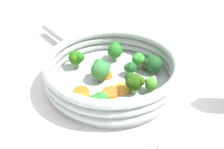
% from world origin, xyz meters
% --- Properties ---
extents(ground_plane, '(4.00, 4.00, 0.00)m').
position_xyz_m(ground_plane, '(0.00, 0.00, 0.00)').
color(ground_plane, white).
extents(skillet, '(0.32, 0.32, 0.02)m').
position_xyz_m(skillet, '(0.00, 0.00, 0.01)').
color(skillet, '#B2B5B7').
rests_on(skillet, ground_plane).
extents(skillet_rim_wall, '(0.34, 0.34, 0.06)m').
position_xyz_m(skillet_rim_wall, '(0.00, 0.00, 0.05)').
color(skillet_rim_wall, '#AEB6B1').
rests_on(skillet_rim_wall, skillet).
extents(skillet_handle, '(0.20, 0.12, 0.03)m').
position_xyz_m(skillet_handle, '(-0.24, -0.12, 0.03)').
color(skillet_handle, '#999B9E').
rests_on(skillet_handle, skillet).
extents(skillet_rivet_left, '(0.01, 0.01, 0.01)m').
position_xyz_m(skillet_rivet_left, '(-0.15, -0.03, 0.02)').
color(skillet_rivet_left, '#B4B2BC').
rests_on(skillet_rivet_left, skillet).
extents(skillet_rivet_right, '(0.01, 0.01, 0.01)m').
position_xyz_m(skillet_rivet_right, '(-0.11, -0.10, 0.02)').
color(skillet_rivet_right, '#B4B0B8').
rests_on(skillet_rivet_right, skillet).
extents(carrot_slice_0, '(0.05, 0.05, 0.00)m').
position_xyz_m(carrot_slice_0, '(0.10, -0.07, 0.02)').
color(carrot_slice_0, '#EF9A3F').
rests_on(carrot_slice_0, skillet).
extents(carrot_slice_1, '(0.06, 0.06, 0.01)m').
position_xyz_m(carrot_slice_1, '(-0.02, -0.02, 0.02)').
color(carrot_slice_1, orange).
rests_on(carrot_slice_1, skillet).
extents(carrot_slice_2, '(0.04, 0.04, 0.00)m').
position_xyz_m(carrot_slice_2, '(0.09, -0.02, 0.02)').
color(carrot_slice_2, orange).
rests_on(carrot_slice_2, skillet).
extents(carrot_slice_3, '(0.05, 0.05, 0.00)m').
position_xyz_m(carrot_slice_3, '(0.12, 0.03, 0.02)').
color(carrot_slice_3, orange).
rests_on(carrot_slice_3, skillet).
extents(carrot_slice_4, '(0.05, 0.05, 0.00)m').
position_xyz_m(carrot_slice_4, '(0.04, -0.08, 0.02)').
color(carrot_slice_4, orange).
rests_on(carrot_slice_4, skillet).
extents(carrot_slice_5, '(0.06, 0.06, 0.01)m').
position_xyz_m(carrot_slice_5, '(0.05, -0.01, 0.02)').
color(carrot_slice_5, orange).
rests_on(carrot_slice_5, skillet).
extents(carrot_slice_6, '(0.06, 0.06, 0.00)m').
position_xyz_m(carrot_slice_6, '(0.05, 0.01, 0.02)').
color(carrot_slice_6, orange).
rests_on(carrot_slice_6, skillet).
extents(carrot_slice_7, '(0.05, 0.05, 0.00)m').
position_xyz_m(carrot_slice_7, '(0.06, -0.08, 0.02)').
color(carrot_slice_7, orange).
rests_on(carrot_slice_7, skillet).
extents(carrot_slice_8, '(0.04, 0.04, 0.00)m').
position_xyz_m(carrot_slice_8, '(-0.04, -0.02, 0.02)').
color(carrot_slice_8, orange).
rests_on(carrot_slice_8, skillet).
extents(broccoli_floret_0, '(0.04, 0.04, 0.05)m').
position_xyz_m(broccoli_floret_0, '(-0.07, -0.08, 0.05)').
color(broccoli_floret_0, '#69944D').
rests_on(broccoli_floret_0, skillet).
extents(broccoli_floret_1, '(0.04, 0.05, 0.05)m').
position_xyz_m(broccoli_floret_1, '(0.12, -0.05, 0.05)').
color(broccoli_floret_1, '#81A76C').
rests_on(broccoli_floret_1, skillet).
extents(broccoli_floret_2, '(0.05, 0.04, 0.05)m').
position_xyz_m(broccoli_floret_2, '(-0.09, 0.03, 0.05)').
color(broccoli_floret_2, '#8CB56C').
rests_on(broccoli_floret_2, skillet).
extents(broccoli_floret_3, '(0.03, 0.03, 0.04)m').
position_xyz_m(broccoli_floret_3, '(0.07, 0.08, 0.04)').
color(broccoli_floret_3, '#6D9D56').
rests_on(broccoli_floret_3, skillet).
extents(broccoli_floret_4, '(0.04, 0.05, 0.05)m').
position_xyz_m(broccoli_floret_4, '(0.06, 0.04, 0.05)').
color(broccoli_floret_4, '#83B366').
rests_on(broccoli_floret_4, skillet).
extents(broccoli_floret_5, '(0.04, 0.04, 0.05)m').
position_xyz_m(broccoli_floret_5, '(-0.03, 0.08, 0.05)').
color(broccoli_floret_5, '#89B064').
rests_on(broccoli_floret_5, skillet).
extents(broccoli_floret_6, '(0.05, 0.05, 0.05)m').
position_xyz_m(broccoli_floret_6, '(-0.01, 0.11, 0.04)').
color(broccoli_floret_6, '#7EA95D').
rests_on(broccoli_floret_6, skillet).
extents(broccoli_floret_7, '(0.03, 0.03, 0.04)m').
position_xyz_m(broccoli_floret_7, '(-0.01, 0.05, 0.04)').
color(broccoli_floret_7, '#5F934B').
rests_on(broccoli_floret_7, skillet).
extents(broccoli_floret_8, '(0.05, 0.05, 0.06)m').
position_xyz_m(broccoli_floret_8, '(-0.00, -0.03, 0.05)').
color(broccoli_floret_8, '#5D8655').
rests_on(broccoli_floret_8, skillet).
extents(mushroom_piece_0, '(0.03, 0.02, 0.01)m').
position_xyz_m(mushroom_piece_0, '(-0.04, 0.10, 0.02)').
color(mushroom_piece_0, olive).
rests_on(mushroom_piece_0, skillet).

